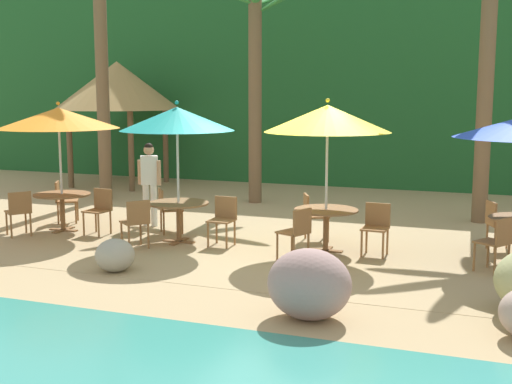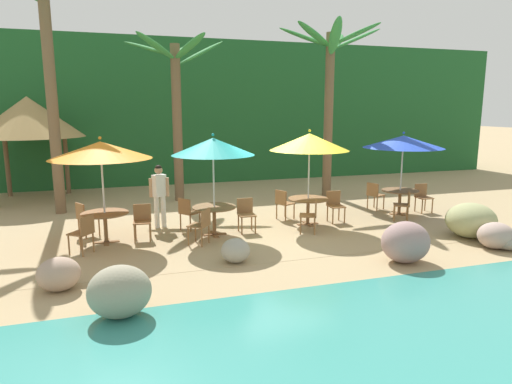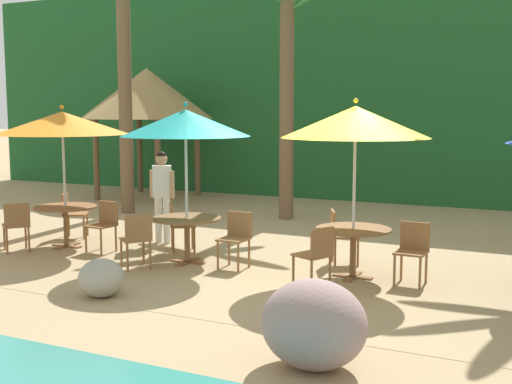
% 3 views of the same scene
% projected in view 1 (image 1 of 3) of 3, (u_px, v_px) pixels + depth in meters
% --- Properties ---
extents(ground_plane, '(120.00, 120.00, 0.00)m').
position_uv_depth(ground_plane, '(278.00, 248.00, 11.83)').
color(ground_plane, tan).
extents(terrace_deck, '(18.00, 5.20, 0.01)m').
position_uv_depth(terrace_deck, '(278.00, 248.00, 11.83)').
color(terrace_deck, tan).
rests_on(terrace_deck, ground).
extents(foliage_backdrop, '(28.00, 2.40, 6.00)m').
position_uv_depth(foliage_backdrop, '(376.00, 82.00, 19.72)').
color(foliage_backdrop, '#1E5628').
rests_on(foliage_backdrop, ground).
extents(rock_seawall, '(15.00, 2.92, 0.87)m').
position_uv_depth(rock_seawall, '(353.00, 288.00, 8.18)').
color(rock_seawall, tan).
rests_on(rock_seawall, ground).
extents(umbrella_orange, '(2.33, 2.33, 2.53)m').
position_uv_depth(umbrella_orange, '(59.00, 118.00, 12.95)').
color(umbrella_orange, silver).
rests_on(umbrella_orange, ground).
extents(dining_table_orange, '(1.10, 1.10, 0.74)m').
position_uv_depth(dining_table_orange, '(62.00, 200.00, 13.19)').
color(dining_table_orange, brown).
rests_on(dining_table_orange, ground).
extents(chair_orange_seaward, '(0.46, 0.47, 0.87)m').
position_uv_depth(chair_orange_seaward, '(100.00, 208.00, 12.91)').
color(chair_orange_seaward, olive).
rests_on(chair_orange_seaward, ground).
extents(chair_orange_inland, '(0.58, 0.58, 0.87)m').
position_uv_depth(chair_orange_inland, '(63.00, 198.00, 14.02)').
color(chair_orange_inland, olive).
rests_on(chair_orange_inland, ground).
extents(chair_orange_left, '(0.59, 0.59, 0.87)m').
position_uv_depth(chair_orange_left, '(19.00, 210.00, 12.67)').
color(chair_orange_left, olive).
rests_on(chair_orange_left, ground).
extents(umbrella_teal, '(2.04, 2.04, 2.57)m').
position_uv_depth(umbrella_teal, '(177.00, 119.00, 11.93)').
color(umbrella_teal, silver).
rests_on(umbrella_teal, ground).
extents(dining_table_teal, '(1.10, 1.10, 0.74)m').
position_uv_depth(dining_table_teal, '(179.00, 209.00, 12.18)').
color(dining_table_teal, brown).
rests_on(dining_table_teal, ground).
extents(chair_teal_seaward, '(0.43, 0.44, 0.87)m').
position_uv_depth(chair_teal_seaward, '(223.00, 217.00, 11.97)').
color(chair_teal_seaward, olive).
rests_on(chair_teal_seaward, ground).
extents(chair_teal_inland, '(0.59, 0.59, 0.87)m').
position_uv_depth(chair_teal_inland, '(167.00, 207.00, 12.97)').
color(chair_teal_inland, olive).
rests_on(chair_teal_inland, ground).
extents(chair_teal_left, '(0.60, 0.59, 0.87)m').
position_uv_depth(chair_teal_left, '(136.00, 220.00, 11.68)').
color(chair_teal_left, olive).
rests_on(chair_teal_left, ground).
extents(umbrella_yellow, '(2.14, 2.14, 2.62)m').
position_uv_depth(umbrella_yellow, '(327.00, 119.00, 11.23)').
color(umbrella_yellow, silver).
rests_on(umbrella_yellow, ground).
extents(dining_table_yellow, '(1.10, 1.10, 0.74)m').
position_uv_depth(dining_table_yellow, '(326.00, 216.00, 11.48)').
color(dining_table_yellow, brown).
rests_on(dining_table_yellow, ground).
extents(chair_yellow_seaward, '(0.43, 0.44, 0.87)m').
position_uv_depth(chair_yellow_seaward, '(376.00, 225.00, 11.26)').
color(chair_yellow_seaward, olive).
rests_on(chair_yellow_seaward, ground).
extents(chair_yellow_inland, '(0.57, 0.56, 0.87)m').
position_uv_depth(chair_yellow_inland, '(312.00, 213.00, 12.33)').
color(chair_yellow_inland, olive).
rests_on(chair_yellow_inland, ground).
extents(chair_yellow_left, '(0.56, 0.56, 0.87)m').
position_uv_depth(chair_yellow_left, '(297.00, 230.00, 10.84)').
color(chair_yellow_left, olive).
rests_on(chair_yellow_left, ground).
extents(chair_blue_inland, '(0.56, 0.55, 0.87)m').
position_uv_depth(chair_blue_inland, '(497.00, 222.00, 11.53)').
color(chair_blue_inland, olive).
rests_on(chair_blue_inland, ground).
extents(chair_blue_left, '(0.59, 0.58, 0.87)m').
position_uv_depth(chair_blue_left, '(498.00, 240.00, 10.11)').
color(chair_blue_left, olive).
rests_on(chair_blue_left, ground).
extents(palm_tree_nearest, '(3.07, 3.30, 7.06)m').
position_uv_depth(palm_tree_nearest, '(100.00, 17.00, 16.48)').
color(palm_tree_nearest, brown).
rests_on(palm_tree_nearest, ground).
extents(palm_tree_second, '(3.42, 3.46, 5.49)m').
position_uv_depth(palm_tree_second, '(255.00, 52.00, 16.10)').
color(palm_tree_second, brown).
rests_on(palm_tree_second, ground).
extents(palm_tree_third, '(3.61, 3.56, 6.02)m').
position_uv_depth(palm_tree_third, '(489.00, 18.00, 13.51)').
color(palm_tree_third, brown).
rests_on(palm_tree_third, ground).
extents(palapa_hut, '(3.62, 3.62, 3.57)m').
position_uv_depth(palapa_hut, '(117.00, 86.00, 19.34)').
color(palapa_hut, brown).
rests_on(palapa_hut, ground).
extents(waiter_in_white, '(0.52, 0.35, 1.70)m').
position_uv_depth(waiter_in_white, '(149.00, 178.00, 13.61)').
color(waiter_in_white, white).
rests_on(waiter_in_white, ground).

